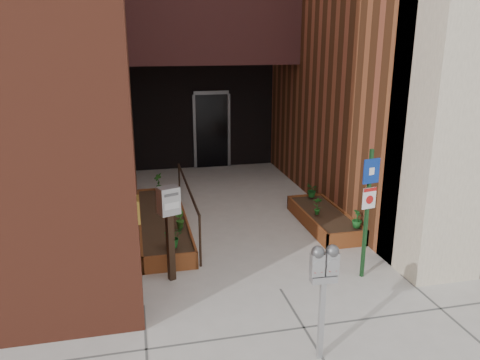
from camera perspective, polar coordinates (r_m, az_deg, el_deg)
ground at (r=7.18m, az=4.94°, el=-13.12°), size 80.00×80.00×0.00m
planter_left at (r=9.28m, az=-9.41°, el=-5.24°), size 0.90×3.60×0.30m
planter_right at (r=9.50m, az=10.17°, el=-4.74°), size 0.80×2.20×0.30m
handrail at (r=9.06m, az=-6.41°, el=-1.52°), size 0.04×3.34×0.90m
parking_meter at (r=5.33m, az=10.20°, el=-11.01°), size 0.32×0.15×1.43m
sign_post at (r=7.24m, az=15.37°, el=-2.46°), size 0.28×0.09×2.05m
payment_dropbox at (r=7.05m, az=-8.64°, el=-4.10°), size 0.36×0.31×1.50m
shrub_left_a at (r=7.76m, az=-8.20°, el=-6.89°), size 0.43×0.43×0.36m
shrub_left_b at (r=8.52m, az=-7.39°, el=-4.76°), size 0.25×0.25×0.33m
shrub_left_c at (r=9.38m, az=-8.48°, el=-2.65°), size 0.29×0.29×0.37m
shrub_left_d at (r=10.67m, az=-9.93°, el=-0.24°), size 0.29×0.29×0.40m
shrub_right_a at (r=8.73m, az=14.08°, el=-4.62°), size 0.26×0.26×0.33m
shrub_right_b at (r=9.21m, az=9.44°, el=-3.10°), size 0.24×0.24×0.36m
shrub_right_c at (r=10.21m, az=8.80°, el=-1.23°), size 0.28×0.28×0.31m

